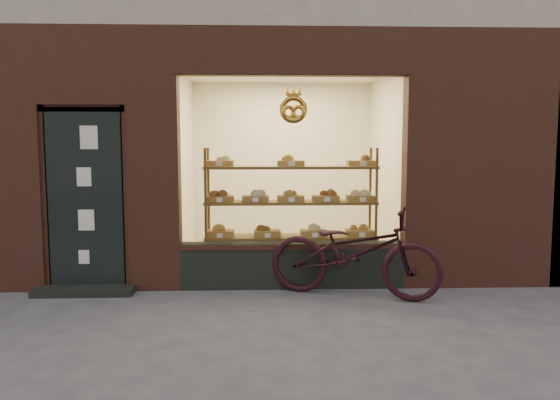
{
  "coord_description": "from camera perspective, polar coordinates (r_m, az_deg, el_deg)",
  "views": [
    {
      "loc": [
        0.05,
        -4.41,
        1.76
      ],
      "look_at": [
        0.29,
        2.0,
        1.09
      ],
      "focal_mm": 35.0,
      "sensor_mm": 36.0,
      "label": 1
    }
  ],
  "objects": [
    {
      "name": "display_shelf",
      "position": [
        7.03,
        1.11,
        -1.48
      ],
      "size": [
        2.2,
        0.45,
        1.7
      ],
      "color": "brown",
      "rests_on": "ground"
    },
    {
      "name": "ground",
      "position": [
        4.75,
        -2.74,
        -15.78
      ],
      "size": [
        90.0,
        90.0,
        0.0
      ],
      "primitive_type": "plane",
      "color": "#474652"
    },
    {
      "name": "bicycle",
      "position": [
        6.32,
        7.76,
        -5.4
      ],
      "size": [
        2.09,
        1.33,
        1.04
      ],
      "primitive_type": "imported",
      "rotation": [
        0.0,
        0.0,
        1.22
      ],
      "color": "black",
      "rests_on": "ground"
    }
  ]
}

